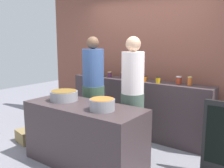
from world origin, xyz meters
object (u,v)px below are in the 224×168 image
at_px(preserve_jar_5, 158,80).
at_px(cooking_pot_left, 64,96).
at_px(preserve_jar_3, 123,75).
at_px(cooking_pot_center, 102,105).
at_px(cook_with_tongs, 94,96).
at_px(preserve_jar_0, 87,72).
at_px(preserve_jar_1, 102,74).
at_px(preserve_jar_2, 110,74).
at_px(preserve_jar_6, 179,80).
at_px(preserve_jar_4, 145,79).
at_px(cook_in_cap, 132,104).
at_px(preserve_jar_7, 190,81).
at_px(bread_crate, 28,136).

height_order(preserve_jar_5, cooking_pot_left, preserve_jar_5).
height_order(preserve_jar_3, cooking_pot_left, preserve_jar_3).
distance_m(cooking_pot_center, cook_with_tongs, 1.06).
bearing_deg(preserve_jar_3, cooking_pot_left, -93.84).
relative_size(preserve_jar_0, preserve_jar_1, 0.95).
bearing_deg(preserve_jar_5, preserve_jar_0, 178.37).
xyz_separation_m(preserve_jar_2, cooking_pot_left, (0.21, -1.38, -0.14)).
bearing_deg(preserve_jar_2, preserve_jar_6, 0.62).
bearing_deg(preserve_jar_4, preserve_jar_6, 8.87).
bearing_deg(preserve_jar_6, preserve_jar_1, -176.95).
relative_size(preserve_jar_0, cooking_pot_left, 0.28).
bearing_deg(cooking_pot_center, preserve_jar_3, 114.43).
bearing_deg(preserve_jar_3, preserve_jar_6, -0.35).
bearing_deg(preserve_jar_1, cook_with_tongs, -61.84).
bearing_deg(preserve_jar_4, cooking_pot_left, -114.75).
relative_size(cooking_pot_left, cook_in_cap, 0.22).
distance_m(preserve_jar_6, preserve_jar_7, 0.18).
distance_m(cooking_pot_center, cook_in_cap, 0.66).
distance_m(preserve_jar_4, cooking_pot_left, 1.45).
distance_m(preserve_jar_1, cook_with_tongs, 0.80).
distance_m(preserve_jar_3, preserve_jar_4, 0.52).
bearing_deg(cooking_pot_center, bread_crate, 177.77).
relative_size(preserve_jar_7, bread_crate, 0.38).
height_order(preserve_jar_3, preserve_jar_7, preserve_jar_7).
height_order(cooking_pot_center, cook_in_cap, cook_in_cap).
height_order(preserve_jar_2, cook_with_tongs, cook_with_tongs).
height_order(preserve_jar_0, cooking_pot_left, preserve_jar_0).
height_order(preserve_jar_1, preserve_jar_4, preserve_jar_1).
distance_m(preserve_jar_3, preserve_jar_6, 1.08).
bearing_deg(cooking_pot_center, preserve_jar_7, 68.23).
height_order(preserve_jar_4, bread_crate, preserve_jar_4).
height_order(preserve_jar_1, preserve_jar_2, preserve_jar_1).
xyz_separation_m(preserve_jar_3, cooking_pot_left, (-0.09, -1.40, -0.15)).
bearing_deg(cooking_pot_left, preserve_jar_3, 86.16).
xyz_separation_m(preserve_jar_5, cooking_pot_center, (-0.09, -1.38, -0.14)).
distance_m(preserve_jar_2, preserve_jar_7, 1.56).
xyz_separation_m(preserve_jar_1, cooking_pot_center, (1.12, -1.39, -0.15)).
xyz_separation_m(preserve_jar_0, preserve_jar_6, (1.93, 0.05, 0.01)).
xyz_separation_m(preserve_jar_1, cook_with_tongs, (0.36, -0.67, -0.27)).
height_order(preserve_jar_0, bread_crate, preserve_jar_0).
height_order(preserve_jar_2, bread_crate, preserve_jar_2).
bearing_deg(preserve_jar_0, cooking_pot_center, -43.01).
xyz_separation_m(preserve_jar_2, preserve_jar_5, (1.06, -0.08, 0.00)).
bearing_deg(preserve_jar_0, bread_crate, -96.51).
bearing_deg(preserve_jar_0, cook_with_tongs, -42.35).
distance_m(preserve_jar_7, bread_crate, 2.84).
relative_size(preserve_jar_2, preserve_jar_4, 1.02).
bearing_deg(cook_in_cap, preserve_jar_2, 141.39).
xyz_separation_m(preserve_jar_0, preserve_jar_7, (2.11, 0.04, 0.01)).
bearing_deg(preserve_jar_1, preserve_jar_4, -0.47).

